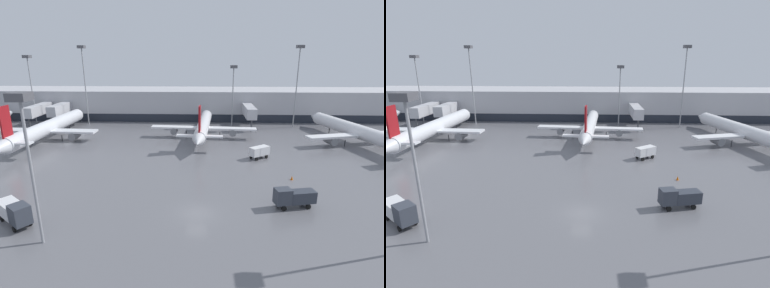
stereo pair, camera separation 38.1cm
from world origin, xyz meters
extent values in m
plane|color=slate|center=(0.00, 0.00, 0.00)|extent=(320.00, 320.00, 0.00)
cube|color=#B2B2B7|center=(0.00, 62.00, 4.50)|extent=(160.00, 16.00, 9.00)
cube|color=#1E232D|center=(0.00, 53.95, 1.20)|extent=(156.80, 0.10, 2.40)
cube|color=#BCBCC1|center=(-40.16, 48.89, 4.60)|extent=(2.60, 10.22, 2.80)
cylinder|color=#3F4247|center=(-40.16, 44.38, 1.60)|extent=(0.44, 0.44, 3.20)
cube|color=#BCBCC1|center=(-45.64, 47.91, 4.60)|extent=(2.60, 12.18, 2.80)
cylinder|color=#3F4247|center=(-45.64, 42.42, 1.60)|extent=(0.44, 0.44, 3.20)
cube|color=#BCBCC1|center=(13.44, 48.12, 4.60)|extent=(2.60, 11.76, 2.80)
cylinder|color=#3F4247|center=(13.44, 42.84, 1.60)|extent=(0.44, 0.44, 3.20)
cylinder|color=white|center=(0.87, 37.03, 3.04)|extent=(4.63, 24.81, 2.86)
cone|color=white|center=(1.87, 50.90, 3.04)|extent=(2.94, 3.34, 2.72)
cone|color=white|center=(-0.18, 22.59, 3.04)|extent=(2.88, 4.47, 2.58)
cube|color=white|center=(0.82, 36.42, 2.47)|extent=(25.42, 4.12, 0.44)
cube|color=white|center=(0.05, 25.72, 3.33)|extent=(9.69, 1.98, 0.35)
cube|color=maroon|center=(0.05, 25.72, 6.76)|extent=(0.51, 2.09, 5.73)
cylinder|color=slate|center=(-6.25, 36.93, 1.60)|extent=(1.75, 2.64, 1.57)
cylinder|color=slate|center=(7.89, 35.91, 1.60)|extent=(1.75, 2.64, 1.57)
cylinder|color=#2D2D33|center=(1.44, 45.03, 0.88)|extent=(0.20, 0.20, 1.75)
cylinder|color=#2D2D33|center=(-3.26, 36.09, 0.88)|extent=(0.20, 0.20, 1.75)
cylinder|color=#2D2D33|center=(4.82, 35.51, 0.88)|extent=(0.20, 0.20, 1.75)
cylinder|color=silver|center=(-36.02, 34.07, 2.91)|extent=(4.49, 31.11, 3.31)
cone|color=silver|center=(-35.36, 51.38, 2.91)|extent=(3.28, 3.76, 3.15)
cube|color=silver|center=(-36.05, 33.29, 2.24)|extent=(23.65, 4.05, 0.44)
cube|color=silver|center=(-36.56, 19.81, 3.24)|extent=(9.01, 2.11, 0.35)
cube|color=maroon|center=(-36.56, 19.81, 7.13)|extent=(0.47, 2.86, 6.45)
cylinder|color=slate|center=(-42.64, 33.55, 1.24)|extent=(1.95, 3.54, 1.82)
cylinder|color=slate|center=(-29.46, 33.04, 1.24)|extent=(1.95, 3.54, 1.82)
cylinder|color=#2D2D33|center=(-35.64, 44.14, 0.71)|extent=(0.20, 0.20, 1.42)
cylinder|color=#2D2D33|center=(-39.85, 32.66, 0.71)|extent=(0.20, 0.20, 1.42)
cylinder|color=#2D2D33|center=(-32.32, 32.38, 0.71)|extent=(0.20, 0.20, 1.42)
cone|color=silver|center=(-56.83, 51.73, 2.87)|extent=(3.32, 3.71, 2.89)
cylinder|color=white|center=(35.73, 32.80, 2.89)|extent=(10.02, 30.02, 3.13)
cone|color=white|center=(31.84, 49.12, 2.89)|extent=(3.69, 4.04, 2.97)
cube|color=white|center=(35.90, 32.07, 2.27)|extent=(25.41, 8.53, 0.44)
cylinder|color=slate|center=(28.96, 30.41, 1.32)|extent=(2.36, 3.29, 1.72)
cylinder|color=#2D2D33|center=(33.46, 42.32, 0.74)|extent=(0.20, 0.20, 1.49)
cylinder|color=#2D2D33|center=(32.11, 30.39, 0.74)|extent=(0.20, 0.20, 1.49)
cylinder|color=#2D2D33|center=(40.04, 32.28, 0.74)|extent=(0.20, 0.20, 1.49)
cube|color=silver|center=(12.41, 22.14, 1.53)|extent=(3.02, 2.79, 1.67)
cube|color=silver|center=(10.73, 21.00, 1.53)|extent=(2.17, 2.18, 1.67)
cylinder|color=black|center=(11.10, 20.35, 0.35)|extent=(0.72, 0.60, 0.70)
cylinder|color=black|center=(10.25, 21.59, 0.35)|extent=(0.72, 0.60, 0.70)
cylinder|color=black|center=(13.20, 21.78, 0.35)|extent=(0.72, 0.60, 0.70)
cylinder|color=black|center=(12.36, 23.02, 0.35)|extent=(0.72, 0.60, 0.70)
cube|color=#2D333D|center=(13.93, 2.36, 1.50)|extent=(3.64, 2.28, 1.60)
cube|color=#333842|center=(11.25, 1.85, 1.74)|extent=(2.34, 1.95, 2.08)
cylinder|color=black|center=(11.31, 1.09, 0.35)|extent=(0.73, 0.38, 0.70)
cylinder|color=black|center=(11.03, 2.57, 0.35)|extent=(0.73, 0.38, 0.70)
cylinder|color=black|center=(14.66, 1.74, 0.35)|extent=(0.73, 0.38, 0.70)
cylinder|color=black|center=(14.38, 3.22, 0.35)|extent=(0.73, 0.38, 0.70)
cube|color=silver|center=(-22.67, -2.32, 1.58)|extent=(4.11, 3.78, 1.75)
cube|color=#333842|center=(-20.32, -4.11, 1.84)|extent=(2.92, 2.85, 2.27)
cylinder|color=black|center=(-19.72, -3.45, 0.35)|extent=(0.71, 0.62, 0.70)
cylinder|color=black|center=(-20.79, -4.87, 0.35)|extent=(0.71, 0.62, 0.70)
cylinder|color=black|center=(-22.65, -1.22, 0.35)|extent=(0.71, 0.62, 0.70)
cylinder|color=black|center=(-23.73, -2.63, 0.35)|extent=(0.71, 0.62, 0.70)
cone|color=orange|center=(15.25, 11.40, 0.34)|extent=(0.43, 0.43, 0.69)
cylinder|color=gray|center=(8.93, 49.55, 7.98)|extent=(0.30, 0.30, 15.97)
cube|color=#4C4C51|center=(8.93, 49.55, 16.37)|extent=(1.80, 1.80, 0.80)
cylinder|color=gray|center=(25.81, 48.27, 10.55)|extent=(0.30, 0.30, 21.10)
cube|color=#4C4C51|center=(25.81, 48.27, 21.50)|extent=(1.80, 1.80, 0.80)
cylinder|color=gray|center=(-32.60, 50.31, 10.57)|extent=(0.30, 0.30, 21.13)
cube|color=#4C4C51|center=(-32.60, 50.31, 21.53)|extent=(1.80, 1.80, 0.80)
cylinder|color=gray|center=(-16.46, -6.73, 7.68)|extent=(0.30, 0.30, 15.36)
cube|color=#4C4C51|center=(-16.46, -6.73, 15.76)|extent=(1.80, 1.80, 0.80)
cylinder|color=gray|center=(-47.48, 49.17, 9.30)|extent=(0.30, 0.30, 18.59)
cube|color=#4C4C51|center=(-47.48, 49.17, 18.99)|extent=(1.80, 1.80, 0.80)
camera|label=1|loc=(0.67, -34.09, 19.52)|focal=28.00mm
camera|label=2|loc=(1.05, -34.07, 19.52)|focal=28.00mm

